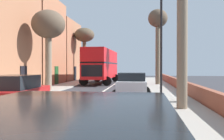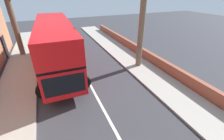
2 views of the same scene
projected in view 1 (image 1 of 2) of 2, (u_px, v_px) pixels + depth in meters
ground_plane at (92, 99)px, 15.70m from camera, size 84.00×84.00×0.00m
road_centre_line at (92, 99)px, 15.69m from camera, size 0.16×54.00×0.01m
sidewalk_left at (18, 97)px, 16.27m from camera, size 2.60×60.00×0.12m
sidewalk_right at (171, 99)px, 15.12m from camera, size 2.60×60.00×0.12m
boundary_wall_right at (197, 93)px, 14.94m from camera, size 0.36×54.00×0.92m
double_decker_bus at (102, 64)px, 30.32m from camera, size 3.77×10.66×4.06m
parked_car_red_left_0 at (16, 91)px, 11.18m from camera, size 2.53×4.19×1.66m
parked_car_white_right_2 at (132, 83)px, 16.52m from camera, size 2.54×4.16×1.65m
street_tree_left_0 at (84, 37)px, 35.74m from camera, size 2.86×2.86×7.50m
street_tree_right_1 at (158, 24)px, 27.46m from camera, size 2.13×2.13×8.27m
street_tree_left_2 at (48, 27)px, 20.82m from camera, size 2.79×2.79×6.66m
lamppost_right at (161, 37)px, 15.01m from camera, size 0.32×0.32×6.31m
litter_bin_right at (182, 92)px, 13.62m from camera, size 0.55×0.55×1.08m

